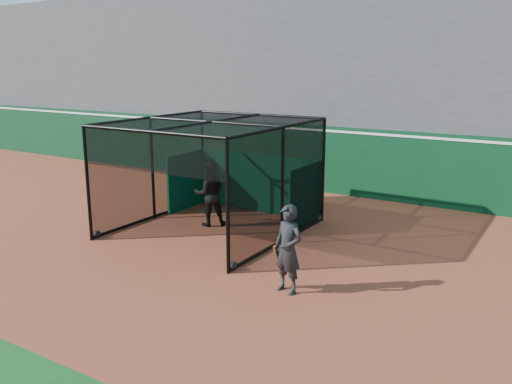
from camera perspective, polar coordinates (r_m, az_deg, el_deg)
The scene contains 6 objects.
ground at distance 14.01m, azimuth -7.97°, elevation -6.69°, with size 120.00×120.00×0.00m, color brown.
outfield_wall at distance 20.70m, azimuth 7.08°, elevation 3.61°, with size 50.00×0.50×2.50m.
grandstand at distance 23.89m, azimuth 11.21°, elevation 12.45°, with size 50.00×7.85×8.95m.
batting_cage at distance 15.65m, azimuth -4.57°, elevation 1.57°, with size 4.70×5.21×3.17m.
batter at distance 16.26m, azimuth -4.87°, elevation -0.18°, with size 0.95×0.74×1.95m, color black.
on_deck_player at distance 11.50m, azimuth 3.39°, elevation -6.05°, with size 0.78×0.60×1.92m.
Camera 1 is at (8.49, -10.05, 4.79)m, focal length 38.00 mm.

